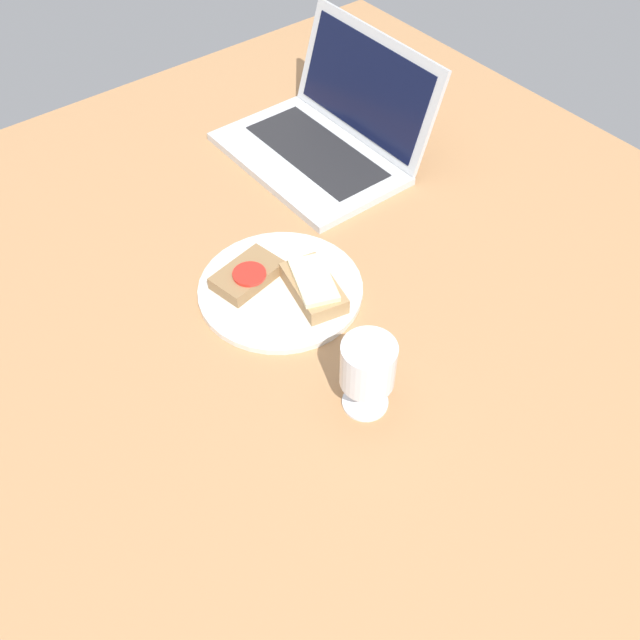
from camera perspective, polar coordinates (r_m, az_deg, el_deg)
The scene contains 6 objects.
wooden_table at distance 110.61cm, azimuth -0.85°, elevation 2.35°, with size 140.00×140.00×3.00cm, color #B27F51.
plate at distance 108.22cm, azimuth -3.17°, elevation 2.49°, with size 25.01×25.01×1.01cm, color silver.
sandwich_with_cheese at distance 105.52cm, azimuth -0.52°, elevation 2.70°, with size 12.67×8.51×3.37cm.
sandwich_with_tomato at distance 108.41cm, azimuth -5.82°, elevation 3.62°, with size 8.20×11.47×2.62cm.
wine_glass at distance 89.42cm, azimuth 3.85°, elevation -3.86°, with size 7.09×7.09×11.56cm.
laptop at distance 133.69cm, azimuth 0.65°, elevation 14.77°, with size 34.36×27.28×19.75cm.
Camera 1 is at (61.54, -46.27, 80.91)cm, focal length 40.00 mm.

